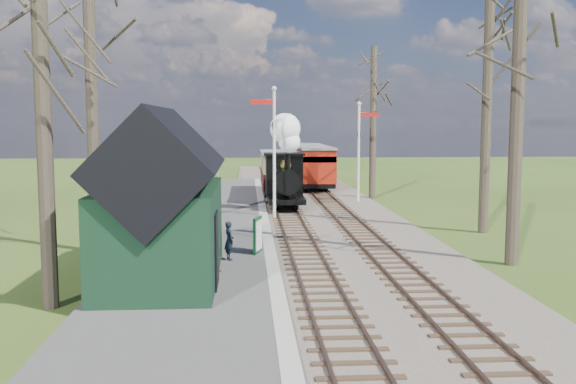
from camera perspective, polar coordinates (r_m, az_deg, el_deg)
name	(u,v)px	position (r m, az deg, el deg)	size (l,w,h in m)	color
ground	(336,328)	(14.59, 4.31, -11.97)	(140.00, 140.00, 0.00)	#334B17
distant_hills	(275,290)	(80.88, -1.15, -8.70)	(114.40, 48.00, 22.02)	#385B23
ballast_bed	(305,203)	(36.16, 1.55, -0.97)	(8.00, 60.00, 0.10)	brown
track_near	(282,202)	(36.06, -0.51, -0.90)	(1.60, 60.00, 0.15)	brown
track_far	(328,202)	(36.29, 3.60, -0.87)	(1.60, 60.00, 0.15)	brown
platform	(212,225)	(28.13, -6.76, -2.95)	(5.00, 44.00, 0.20)	#474442
coping_strip	(265,225)	(28.09, -2.06, -2.92)	(0.40, 44.00, 0.21)	#B2AD9E
station_shed	(162,205)	(18.03, -11.10, -1.18)	(3.25, 6.30, 4.78)	black
semaphore_near	(273,143)	(29.77, -1.36, 4.40)	(1.22, 0.24, 6.22)	silver
semaphore_far	(360,144)	(36.30, 6.42, 4.26)	(1.22, 0.24, 5.72)	silver
bare_trees	(335,105)	(24.06, 4.24, 7.75)	(15.51, 22.39, 12.00)	#382D23
fence_line	(276,174)	(49.94, -1.04, 1.58)	(12.60, 0.08, 1.00)	slate
locomotive	(285,168)	(33.01, -0.26, 2.12)	(1.93, 4.49, 4.81)	black
coach	(279,171)	(39.10, -0.76, 1.88)	(2.25, 7.70, 2.36)	black
red_carriage_a	(315,167)	(43.04, 2.45, 2.27)	(2.25, 5.58, 2.37)	black
red_carriage_b	(308,162)	(48.50, 1.76, 2.71)	(2.25, 5.58, 2.37)	black
sign_board	(258,235)	(21.49, -2.71, -3.84)	(0.31, 0.82, 1.21)	#0E421E
bench	(198,270)	(17.47, -8.03, -6.89)	(1.03, 1.57, 0.87)	#422617
person	(229,241)	(20.48, -5.25, -4.32)	(0.45, 0.30, 1.23)	black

